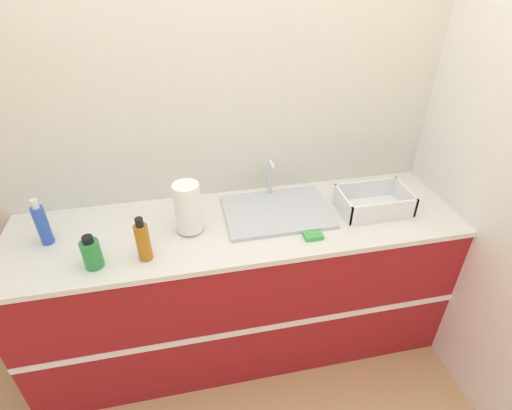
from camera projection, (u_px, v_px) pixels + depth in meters
ground_plane at (251, 380)px, 2.34m from camera, size 12.00×12.00×0.00m
wall_back at (226, 129)px, 2.15m from camera, size 4.74×0.06×2.60m
wall_right at (464, 136)px, 2.07m from camera, size 0.06×2.63×2.60m
counter_cabinet at (240, 286)px, 2.33m from camera, size 2.36×0.65×0.92m
sink at (277, 210)px, 2.15m from camera, size 0.56×0.40×0.24m
paper_towel_roll at (188, 208)px, 1.95m from camera, size 0.13×0.13×0.27m
dish_rack at (373, 204)px, 2.15m from camera, size 0.37×0.24×0.12m
bottle_green at (92, 253)px, 1.77m from camera, size 0.08×0.08×0.17m
bottle_amber at (143, 241)px, 1.79m from camera, size 0.06×0.06×0.22m
bottle_blue at (42, 224)px, 1.89m from camera, size 0.06×0.06×0.25m
sponge at (313, 236)px, 1.97m from camera, size 0.09×0.06×0.02m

